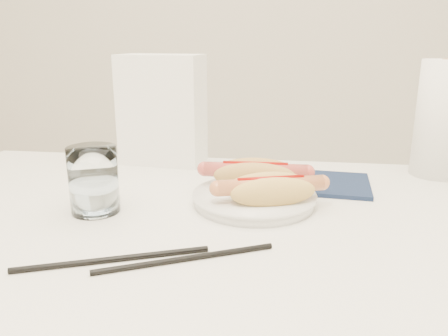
# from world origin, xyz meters

# --- Properties ---
(table) EXTENTS (1.20, 0.80, 0.75)m
(table) POSITION_xyz_m (0.00, 0.00, 0.69)
(table) COLOR white
(table) RESTS_ON ground
(plate) EXTENTS (0.27, 0.27, 0.02)m
(plate) POSITION_xyz_m (0.07, 0.10, 0.76)
(plate) COLOR white
(plate) RESTS_ON table
(hotdog_left) EXTENTS (0.19, 0.08, 0.05)m
(hotdog_left) POSITION_xyz_m (0.07, 0.14, 0.79)
(hotdog_left) COLOR tan
(hotdog_left) RESTS_ON plate
(hotdog_right) EXTENTS (0.18, 0.11, 0.05)m
(hotdog_right) POSITION_xyz_m (0.10, 0.06, 0.79)
(hotdog_right) COLOR #E2B358
(hotdog_right) RESTS_ON plate
(water_glass) EXTENTS (0.08, 0.08, 0.11)m
(water_glass) POSITION_xyz_m (-0.19, 0.03, 0.81)
(water_glass) COLOR white
(water_glass) RESTS_ON table
(chopstick_near) EXTENTS (0.24, 0.10, 0.01)m
(chopstick_near) POSITION_xyz_m (-0.10, -0.14, 0.75)
(chopstick_near) COLOR black
(chopstick_near) RESTS_ON table
(chopstick_far) EXTENTS (0.22, 0.11, 0.01)m
(chopstick_far) POSITION_xyz_m (-0.00, -0.12, 0.75)
(chopstick_far) COLOR black
(chopstick_far) RESTS_ON table
(napkin_box) EXTENTS (0.19, 0.12, 0.24)m
(napkin_box) POSITION_xyz_m (-0.16, 0.35, 0.87)
(napkin_box) COLOR white
(napkin_box) RESTS_ON table
(navy_napkin) EXTENTS (0.16, 0.16, 0.01)m
(navy_napkin) POSITION_xyz_m (0.21, 0.22, 0.75)
(navy_napkin) COLOR #121E3B
(navy_napkin) RESTS_ON table
(paper_towel_roll) EXTENTS (0.12, 0.12, 0.24)m
(paper_towel_roll) POSITION_xyz_m (0.44, 0.33, 0.87)
(paper_towel_roll) COLOR white
(paper_towel_roll) RESTS_ON table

